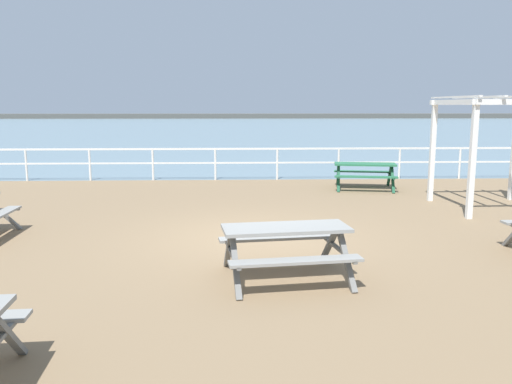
# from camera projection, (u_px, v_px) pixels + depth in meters

# --- Properties ---
(ground_plane) EXTENTS (30.00, 24.00, 0.20)m
(ground_plane) POSITION_uv_depth(u_px,v_px,m) (254.00, 242.00, 9.89)
(ground_plane) COLOR #846B4C
(sea_band) EXTENTS (142.00, 90.00, 0.01)m
(sea_band) POSITION_uv_depth(u_px,v_px,m) (239.00, 127.00, 61.87)
(sea_band) COLOR gray
(sea_band) RESTS_ON ground
(distant_shoreline) EXTENTS (142.00, 6.00, 1.80)m
(distant_shoreline) POSITION_uv_depth(u_px,v_px,m) (238.00, 118.00, 104.25)
(distant_shoreline) COLOR #4C4C47
(distant_shoreline) RESTS_ON ground
(seaward_railing) EXTENTS (23.07, 0.07, 1.08)m
(seaward_railing) POSITION_uv_depth(u_px,v_px,m) (246.00, 158.00, 17.39)
(seaward_railing) COLOR white
(seaward_railing) RESTS_ON ground
(picnic_table_near_left) EXTENTS (1.98, 1.74, 0.80)m
(picnic_table_near_left) POSITION_uv_depth(u_px,v_px,m) (286.00, 239.00, 7.41)
(picnic_table_near_left) COLOR gray
(picnic_table_near_left) RESTS_ON ground
(picnic_table_near_right) EXTENTS (2.03, 1.80, 0.80)m
(picnic_table_near_right) POSITION_uv_depth(u_px,v_px,m) (365.00, 170.00, 15.49)
(picnic_table_near_right) COLOR #286B47
(picnic_table_near_right) RESTS_ON ground
(lattice_pergola) EXTENTS (2.49, 2.61, 2.70)m
(lattice_pergola) POSITION_uv_depth(u_px,v_px,m) (497.00, 126.00, 12.30)
(lattice_pergola) COLOR white
(lattice_pergola) RESTS_ON ground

